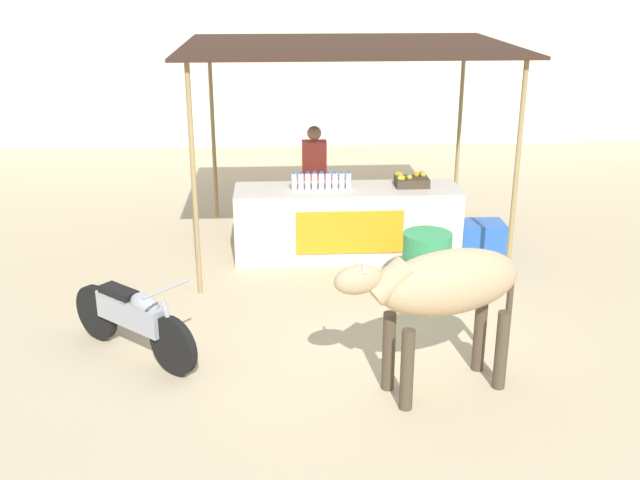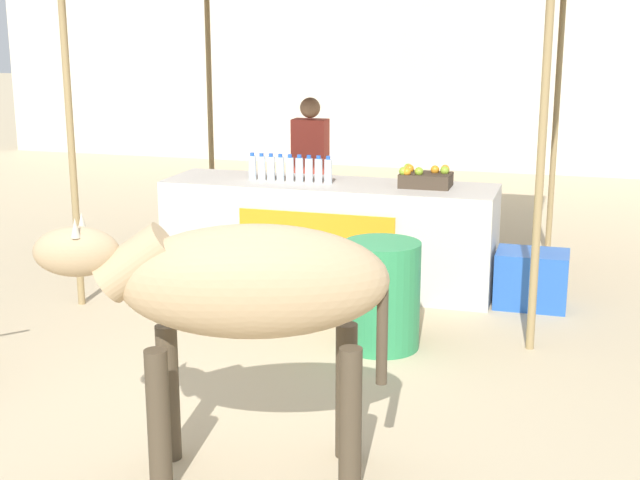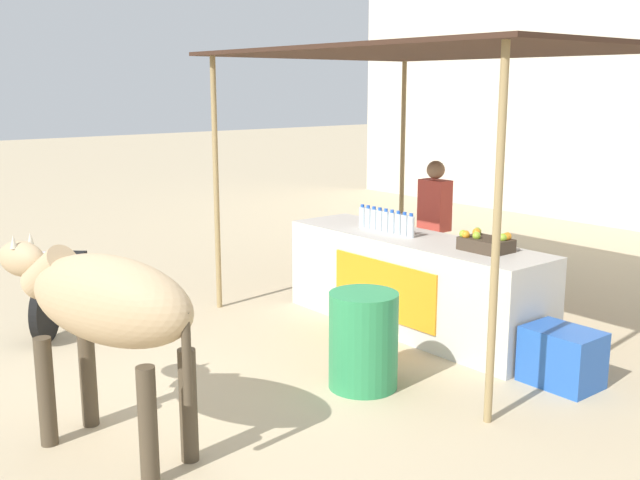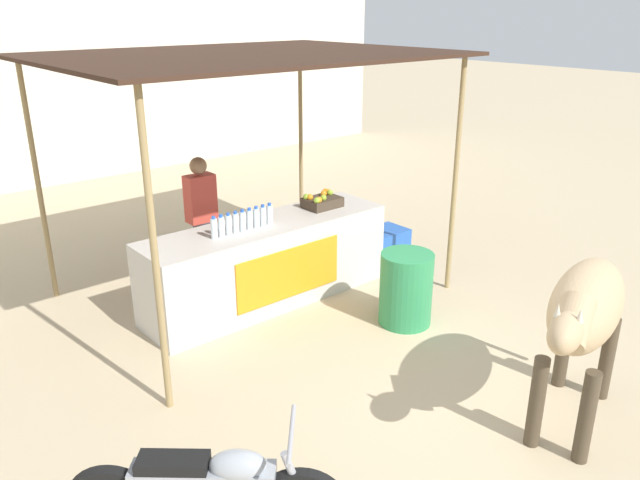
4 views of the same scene
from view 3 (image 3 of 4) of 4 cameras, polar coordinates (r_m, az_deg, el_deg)
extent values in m
plane|color=tan|center=(6.52, -6.86, -10.55)|extent=(60.00, 60.00, 0.00)
cube|color=beige|center=(7.69, 7.04, -3.28)|extent=(3.00, 0.80, 0.96)
cube|color=orange|center=(7.41, 4.83, -3.81)|extent=(1.40, 0.02, 0.58)
cube|color=#382319|center=(7.66, 9.09, 13.99)|extent=(4.20, 3.20, 0.04)
cylinder|color=#997F51|center=(8.27, -7.92, 4.19)|extent=(0.06, 0.06, 2.78)
cylinder|color=#997F51|center=(5.44, 13.28, 0.06)|extent=(0.06, 0.06, 2.78)
cylinder|color=#997F51|center=(10.05, 6.29, 5.57)|extent=(0.06, 0.06, 2.78)
cylinder|color=silver|center=(8.03, 3.24, 1.74)|extent=(0.07, 0.07, 0.22)
cylinder|color=blue|center=(8.01, 3.25, 2.62)|extent=(0.04, 0.04, 0.03)
cylinder|color=silver|center=(7.96, 3.68, 1.65)|extent=(0.07, 0.07, 0.22)
cylinder|color=blue|center=(7.94, 3.69, 2.54)|extent=(0.04, 0.04, 0.03)
cylinder|color=silver|center=(7.90, 4.12, 1.56)|extent=(0.07, 0.07, 0.22)
cylinder|color=blue|center=(7.88, 4.14, 2.46)|extent=(0.04, 0.04, 0.03)
cylinder|color=silver|center=(7.83, 4.57, 1.47)|extent=(0.07, 0.07, 0.22)
cylinder|color=blue|center=(7.81, 4.59, 2.37)|extent=(0.04, 0.04, 0.03)
cylinder|color=silver|center=(7.77, 5.03, 1.38)|extent=(0.07, 0.07, 0.22)
cylinder|color=blue|center=(7.75, 5.05, 2.29)|extent=(0.04, 0.04, 0.03)
cylinder|color=silver|center=(7.71, 5.50, 1.28)|extent=(0.07, 0.07, 0.22)
cylinder|color=blue|center=(7.68, 5.51, 2.20)|extent=(0.04, 0.04, 0.03)
cylinder|color=silver|center=(7.64, 5.97, 1.19)|extent=(0.07, 0.07, 0.22)
cylinder|color=blue|center=(7.62, 5.99, 2.11)|extent=(0.04, 0.04, 0.03)
cylinder|color=silver|center=(7.58, 6.45, 1.09)|extent=(0.07, 0.07, 0.22)
cylinder|color=blue|center=(7.56, 6.47, 2.02)|extent=(0.04, 0.04, 0.03)
cylinder|color=silver|center=(7.52, 6.94, 0.99)|extent=(0.07, 0.07, 0.22)
cylinder|color=blue|center=(7.50, 6.96, 1.93)|extent=(0.04, 0.04, 0.03)
cube|color=#3F3326|center=(7.05, 12.53, -0.34)|extent=(0.44, 0.32, 0.12)
sphere|color=orange|center=(7.04, 11.05, 0.42)|extent=(0.08, 0.08, 0.08)
sphere|color=orange|center=(7.04, 14.09, 0.28)|extent=(0.08, 0.08, 0.08)
sphere|color=#8CB22D|center=(7.06, 10.86, 0.46)|extent=(0.08, 0.08, 0.08)
sphere|color=#8CB22D|center=(7.21, 11.90, 0.65)|extent=(0.08, 0.08, 0.08)
sphere|color=orange|center=(7.00, 13.96, 0.23)|extent=(0.08, 0.08, 0.08)
sphere|color=#8CB22D|center=(6.97, 13.75, 0.18)|extent=(0.08, 0.08, 0.08)
sphere|color=orange|center=(7.03, 13.27, 0.31)|extent=(0.08, 0.08, 0.08)
sphere|color=#8CB22D|center=(7.00, 11.84, 0.33)|extent=(0.08, 0.08, 0.08)
sphere|color=orange|center=(7.16, 11.83, 0.58)|extent=(0.08, 0.08, 0.08)
cylinder|color=#383842|center=(8.50, 8.58, -2.15)|extent=(0.22, 0.22, 0.88)
cube|color=#BF3F33|center=(8.36, 8.73, 2.65)|extent=(0.34, 0.20, 0.56)
sphere|color=#8C6647|center=(8.31, 8.81, 5.31)|extent=(0.20, 0.20, 0.20)
cube|color=blue|center=(6.61, 17.96, -8.49)|extent=(0.60, 0.44, 0.48)
cylinder|color=#2D8C51|center=(6.21, 3.32, -7.64)|extent=(0.57, 0.57, 0.81)
ellipsoid|color=tan|center=(5.11, -15.73, -4.43)|extent=(1.49, 0.93, 0.60)
cylinder|color=#493D2C|center=(5.59, -20.16, -10.80)|extent=(0.12, 0.12, 0.78)
cylinder|color=#493D2C|center=(5.79, -17.26, -9.79)|extent=(0.12, 0.12, 0.78)
cylinder|color=#493D2C|center=(4.89, -12.97, -13.66)|extent=(0.12, 0.12, 0.78)
cylinder|color=#493D2C|center=(5.12, -10.00, -12.31)|extent=(0.12, 0.12, 0.78)
cylinder|color=tan|center=(5.53, -19.90, -2.34)|extent=(0.50, 0.37, 0.41)
ellipsoid|color=tan|center=(5.75, -21.77, -1.33)|extent=(0.49, 0.35, 0.26)
cone|color=beige|center=(5.67, -22.33, -0.11)|extent=(0.05, 0.05, 0.10)
cone|color=beige|center=(5.75, -21.19, 0.13)|extent=(0.05, 0.05, 0.10)
cylinder|color=#493D2C|center=(4.73, -10.12, -8.90)|extent=(0.06, 0.06, 0.60)
cylinder|color=black|center=(7.76, -20.21, -5.18)|extent=(0.50, 0.46, 0.60)
cylinder|color=black|center=(8.84, -17.30, -2.96)|extent=(0.50, 0.46, 0.60)
cube|color=#999EA5|center=(8.25, -18.74, -2.79)|extent=(0.79, 0.73, 0.28)
ellipsoid|color=#999EA5|center=(8.01, -19.36, -2.08)|extent=(0.40, 0.39, 0.20)
cube|color=black|center=(8.38, -18.38, -1.43)|extent=(0.45, 0.43, 0.10)
cylinder|color=#99999E|center=(7.66, -20.37, -0.92)|extent=(0.39, 0.43, 0.03)
cylinder|color=#99999E|center=(7.72, -20.26, -3.72)|extent=(0.18, 0.17, 0.49)
camera|label=1|loc=(7.43, -75.95, 12.82)|focal=42.00mm
camera|label=2|loc=(3.69, -75.78, 1.70)|focal=50.00mm
camera|label=4|loc=(9.00, -41.07, 14.14)|focal=35.00mm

